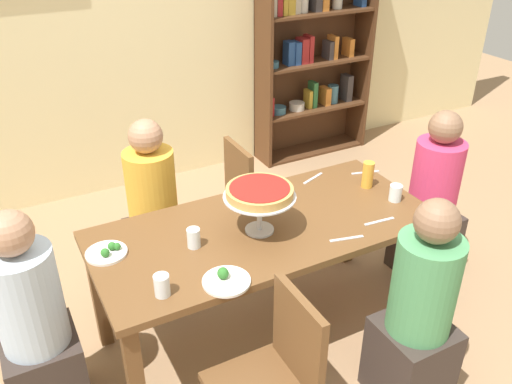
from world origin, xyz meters
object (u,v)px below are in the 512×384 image
at_px(water_glass_clear_spare, 396,193).
at_px(cutlery_fork_far, 379,221).
at_px(diner_far_left, 155,219).
at_px(diner_near_right, 418,320).
at_px(dining_table, 265,239).
at_px(cutlery_fork_near, 365,172).
at_px(water_glass_clear_near, 162,285).
at_px(diner_head_west, 37,334).
at_px(bookshelf, 312,34).
at_px(deep_dish_pizza_stand, 260,194).
at_px(beer_glass_amber_tall, 368,175).
at_px(cutlery_knife_near, 313,178).
at_px(cutlery_knife_far, 347,239).
at_px(water_glass_clear_far, 194,238).
at_px(chair_near_left, 275,376).
at_px(salad_plate_spare, 225,279).
at_px(diner_head_east, 430,208).
at_px(chair_far_right, 254,195).
at_px(salad_plate_near_diner, 253,190).
at_px(salad_plate_far_diner, 107,252).

distance_m(water_glass_clear_spare, cutlery_fork_far, 0.27).
relative_size(diner_far_left, diner_near_right, 1.00).
distance_m(dining_table, cutlery_fork_near, 0.87).
distance_m(diner_far_left, water_glass_clear_near, 1.07).
bearing_deg(diner_head_west, cutlery_fork_near, 5.97).
xyz_separation_m(water_glass_clear_spare, cutlery_fork_far, (-0.22, -0.14, -0.04)).
xyz_separation_m(bookshelf, diner_far_left, (-1.97, -1.30, -0.64)).
bearing_deg(deep_dish_pizza_stand, diner_near_right, -55.62).
height_order(beer_glass_amber_tall, cutlery_knife_near, beer_glass_amber_tall).
distance_m(beer_glass_amber_tall, cutlery_knife_far, 0.59).
xyz_separation_m(diner_far_left, cutlery_fork_near, (1.22, -0.48, 0.25)).
height_order(deep_dish_pizza_stand, water_glass_clear_far, deep_dish_pizza_stand).
bearing_deg(chair_near_left, water_glass_clear_near, 37.47).
distance_m(beer_glass_amber_tall, water_glass_clear_far, 1.14).
height_order(cutlery_fork_near, cutlery_fork_far, same).
distance_m(water_glass_clear_near, cutlery_knife_near, 1.31).
bearing_deg(diner_far_left, bookshelf, 123.38).
bearing_deg(salad_plate_spare, diner_head_west, 156.74).
height_order(diner_near_right, cutlery_fork_near, diner_near_right).
distance_m(diner_head_east, water_glass_clear_spare, 0.55).
xyz_separation_m(deep_dish_pizza_stand, beer_glass_amber_tall, (0.78, 0.12, -0.14)).
relative_size(chair_far_right, salad_plate_near_diner, 3.58).
distance_m(bookshelf, water_glass_clear_far, 2.85).
distance_m(diner_near_right, cutlery_fork_far, 0.55).
height_order(diner_far_left, salad_plate_spare, diner_far_left).
relative_size(water_glass_clear_near, cutlery_fork_far, 0.57).
height_order(bookshelf, salad_plate_far_diner, bookshelf).
relative_size(diner_near_right, water_glass_clear_far, 11.41).
bearing_deg(cutlery_fork_far, chair_far_right, 109.98).
bearing_deg(diner_far_left, cutlery_fork_near, 68.45).
relative_size(diner_head_east, salad_plate_far_diner, 5.74).
bearing_deg(diner_head_west, water_glass_clear_far, -1.81).
bearing_deg(water_glass_clear_near, diner_head_east, 8.88).
xyz_separation_m(cutlery_fork_far, cutlery_knife_far, (-0.25, -0.05, 0.00)).
relative_size(dining_table, cutlery_fork_far, 10.03).
bearing_deg(water_glass_clear_far, water_glass_clear_spare, -5.35).
bearing_deg(chair_far_right, water_glass_clear_near, -44.47).
xyz_separation_m(diner_far_left, diner_head_west, (-0.80, -0.70, 0.00)).
xyz_separation_m(diner_head_west, water_glass_clear_far, (0.79, -0.02, 0.30)).
distance_m(salad_plate_spare, cutlery_knife_near, 1.10).
relative_size(diner_far_left, cutlery_knife_far, 6.39).
bearing_deg(diner_near_right, chair_near_left, 87.73).
relative_size(chair_far_right, salad_plate_far_diner, 4.34).
distance_m(salad_plate_near_diner, water_glass_clear_far, 0.61).
relative_size(diner_head_west, cutlery_fork_far, 6.39).
distance_m(salad_plate_far_diner, cutlery_fork_near, 1.64).
xyz_separation_m(bookshelf, chair_far_right, (-1.29, -1.32, -0.65)).
bearing_deg(diner_far_left, water_glass_clear_near, -15.31).
relative_size(salad_plate_far_diner, water_glass_clear_far, 1.99).
relative_size(salad_plate_near_diner, water_glass_clear_far, 2.41).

